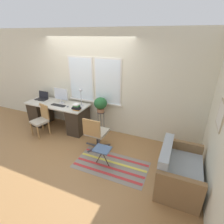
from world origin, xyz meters
TOP-DOWN VIEW (x-y plane):
  - ground_plane at (0.00, 0.00)m, footprint 14.00×14.00m
  - wall_back_with_window at (0.01, 0.79)m, footprint 9.00×0.12m
  - wall_right_with_picture at (3.01, -0.00)m, footprint 0.08×9.00m
  - desk at (-0.85, 0.36)m, footprint 1.83×0.71m
  - laptop at (-1.48, 0.47)m, footprint 0.35×0.25m
  - monitor at (-0.74, 0.45)m, footprint 0.43×0.17m
  - keyboard at (-0.71, 0.24)m, footprint 0.43×0.12m
  - mouse at (-0.40, 0.25)m, footprint 0.04×0.07m
  - desk_lamp at (-0.12, 0.50)m, footprint 0.12×0.12m
  - book_stack at (-0.08, 0.19)m, footprint 0.22×0.17m
  - desk_chair_wooden at (-1.02, -0.14)m, footprint 0.46×0.47m
  - office_chair_swivel at (0.65, -0.16)m, footprint 0.59×0.62m
  - couch_loveseat at (2.53, -0.55)m, footprint 0.72×1.11m
  - plant_stand at (0.45, 0.53)m, footprint 0.21×0.21m
  - potted_plant at (0.45, 0.53)m, footprint 0.34×0.34m
  - floor_rug_striped at (1.22, -0.57)m, footprint 1.55×0.81m
  - folding_stool at (1.05, -0.62)m, footprint 0.34×0.29m

SIDE VIEW (x-z plane):
  - ground_plane at x=0.00m, z-range 0.00..0.00m
  - floor_rug_striped at x=1.22m, z-range 0.00..0.01m
  - couch_loveseat at x=2.53m, z-range -0.10..0.66m
  - folding_stool at x=1.05m, z-range 0.15..0.57m
  - desk at x=-0.85m, z-range 0.02..0.78m
  - desk_chair_wooden at x=-1.02m, z-range 0.03..0.86m
  - office_chair_swivel at x=0.65m, z-range 0.03..0.87m
  - plant_stand at x=0.45m, z-range 0.22..0.87m
  - keyboard at x=-0.71m, z-range 0.75..0.77m
  - mouse at x=-0.40m, z-range 0.75..0.79m
  - laptop at x=-1.48m, z-range 0.69..0.92m
  - book_stack at x=-0.08m, z-range 0.75..0.92m
  - potted_plant at x=0.45m, z-range 0.68..1.08m
  - monitor at x=-0.74m, z-range 0.78..1.20m
  - desk_lamp at x=-0.12m, z-range 0.85..1.33m
  - wall_right_with_picture at x=3.01m, z-range 0.00..2.70m
  - wall_back_with_window at x=0.01m, z-range 0.00..2.70m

